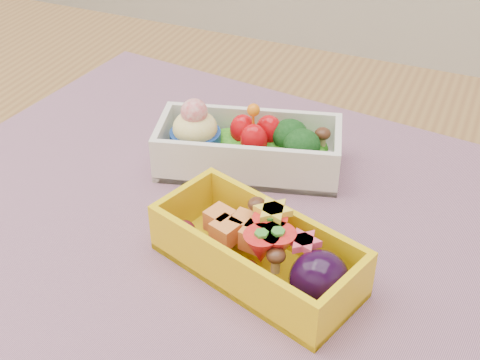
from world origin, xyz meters
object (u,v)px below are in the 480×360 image
at_px(placemat, 230,216).
at_px(bento_yellow, 261,251).
at_px(table, 225,313).
at_px(bento_white, 248,147).

height_order(placemat, bento_yellow, bento_yellow).
xyz_separation_m(table, bento_yellow, (0.05, -0.04, 0.13)).
relative_size(table, placemat, 2.01).
distance_m(table, bento_yellow, 0.14).
relative_size(table, bento_white, 6.36).
height_order(table, bento_white, bento_white).
xyz_separation_m(table, placemat, (-0.00, 0.02, 0.10)).
distance_m(table, bento_white, 0.16).
bearing_deg(placemat, table, -79.76).
bearing_deg(table, placemat, 100.24).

